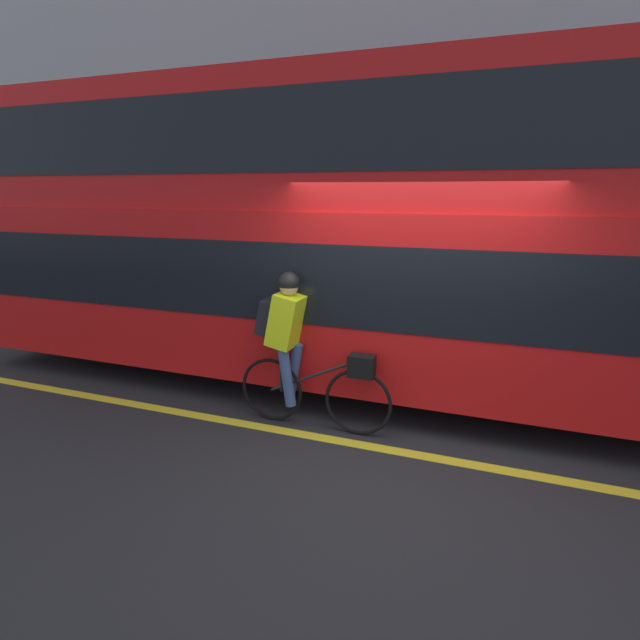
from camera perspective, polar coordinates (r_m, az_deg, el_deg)
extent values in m
plane|color=#232326|center=(5.05, 8.92, -14.28)|extent=(80.00, 80.00, 0.00)
cube|color=yellow|center=(4.99, 8.76, -14.58)|extent=(50.00, 0.14, 0.01)
cube|color=gray|center=(10.11, 15.26, 0.51)|extent=(60.00, 1.61, 0.10)
cube|color=#9E9EA3|center=(11.04, 17.64, 26.42)|extent=(60.00, 0.30, 9.60)
cylinder|color=black|center=(6.21, 25.32, -4.70)|extent=(1.04, 0.30, 1.04)
cylinder|color=black|center=(7.98, -19.56, -0.06)|extent=(1.04, 0.30, 1.04)
cube|color=red|center=(6.39, -0.10, 4.13)|extent=(9.16, 2.46, 1.90)
cube|color=black|center=(6.35, -0.11, 6.16)|extent=(8.79, 2.48, 0.84)
cube|color=red|center=(6.30, -0.11, 19.15)|extent=(9.16, 2.37, 1.42)
cube|color=black|center=(6.31, -0.11, 19.79)|extent=(8.79, 2.39, 0.79)
torus|color=black|center=(5.11, 4.36, -9.39)|extent=(0.70, 0.04, 0.70)
torus|color=black|center=(5.43, -5.55, -7.92)|extent=(0.70, 0.04, 0.70)
cylinder|color=black|center=(5.16, -0.76, -6.38)|extent=(0.98, 0.03, 0.48)
cylinder|color=black|center=(5.29, -4.48, -5.52)|extent=(0.03, 0.03, 0.52)
cube|color=black|center=(4.95, 4.78, -5.27)|extent=(0.26, 0.16, 0.22)
cube|color=#D8EA19|center=(5.10, -3.92, -0.05)|extent=(0.37, 0.32, 0.58)
cube|color=black|center=(5.18, -5.94, 0.36)|extent=(0.21, 0.26, 0.38)
cylinder|color=#384C7A|center=(5.34, -3.02, -5.89)|extent=(0.22, 0.11, 0.63)
cylinder|color=#384C7A|center=(5.19, -3.81, -6.54)|extent=(0.20, 0.11, 0.63)
sphere|color=tan|center=(5.01, -3.57, 3.85)|extent=(0.19, 0.19, 0.19)
sphere|color=black|center=(5.00, -3.58, 4.33)|extent=(0.21, 0.21, 0.21)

